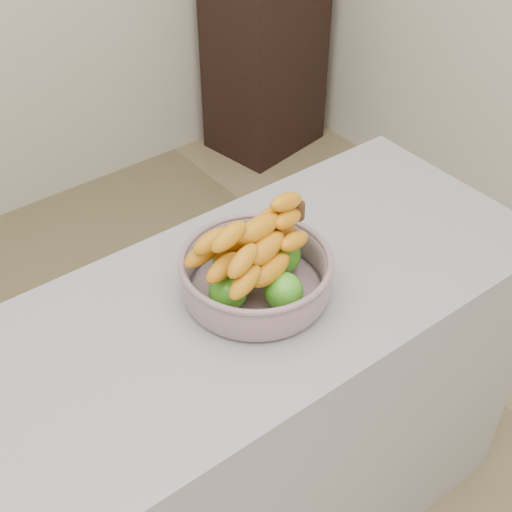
{
  "coord_description": "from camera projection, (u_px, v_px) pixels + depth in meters",
  "views": [
    {
      "loc": [
        -0.36,
        -0.77,
        1.94
      ],
      "look_at": [
        0.32,
        0.12,
        1.0
      ],
      "focal_mm": 50.0,
      "sensor_mm": 36.0,
      "label": 1
    }
  ],
  "objects": [
    {
      "name": "counter",
      "position": [
        148.0,
        488.0,
        1.67
      ],
      "size": [
        2.0,
        0.6,
        0.9
      ],
      "primitive_type": "cube",
      "color": "#A5A4AD",
      "rests_on": "ground"
    },
    {
      "name": "cabinet",
      "position": [
        265.0,
        61.0,
        3.45
      ],
      "size": [
        0.55,
        0.47,
        0.89
      ],
      "primitive_type": "cube",
      "rotation": [
        0.0,
        0.0,
        0.17
      ],
      "color": "black",
      "rests_on": "ground"
    },
    {
      "name": "fruit_bowl",
      "position": [
        256.0,
        270.0,
        1.49
      ],
      "size": [
        0.32,
        0.32,
        0.19
      ],
      "rotation": [
        0.0,
        0.0,
        0.13
      ],
      "color": "#9EACBE",
      "rests_on": "counter"
    }
  ]
}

